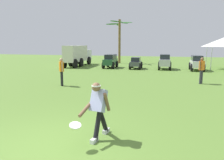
% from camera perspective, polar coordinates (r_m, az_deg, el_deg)
% --- Properties ---
extents(ground_plane, '(80.00, 80.00, 0.00)m').
position_cam_1_polar(ground_plane, '(5.34, -16.53, -16.63)').
color(ground_plane, '#587E30').
extents(frisbee_thrower, '(0.57, 1.07, 1.42)m').
position_cam_1_polar(frisbee_thrower, '(5.31, -3.54, -7.14)').
color(frisbee_thrower, black).
rests_on(frisbee_thrower, ground_plane).
extents(frisbee_in_flight, '(0.36, 0.36, 0.10)m').
position_cam_1_polar(frisbee_in_flight, '(4.93, -9.57, -11.58)').
color(frisbee_in_flight, white).
extents(teammate_near_sideline, '(0.35, 0.45, 1.56)m').
position_cam_1_polar(teammate_near_sideline, '(13.85, 22.38, 2.92)').
color(teammate_near_sideline, '#33333D').
rests_on(teammate_near_sideline, ground_plane).
extents(teammate_midfield, '(0.37, 0.42, 1.56)m').
position_cam_1_polar(teammate_midfield, '(12.48, -13.05, 2.75)').
color(teammate_midfield, black).
rests_on(teammate_midfield, ground_plane).
extents(parked_car_slot_a, '(1.23, 2.44, 1.34)m').
position_cam_1_polar(parked_car_slot_a, '(21.85, -0.41, 5.09)').
color(parked_car_slot_a, '#235133').
rests_on(parked_car_slot_a, ground_plane).
extents(parked_car_slot_b, '(1.19, 2.24, 1.10)m').
position_cam_1_polar(parked_car_slot_b, '(21.13, 6.26, 4.47)').
color(parked_car_slot_b, '#474C51').
rests_on(parked_car_slot_b, ground_plane).
extents(parked_car_slot_c, '(1.27, 2.39, 1.40)m').
position_cam_1_polar(parked_car_slot_c, '(21.15, 13.61, 4.75)').
color(parked_car_slot_c, '#B7BABF').
rests_on(parked_car_slot_c, ground_plane).
extents(parked_car_slot_d, '(1.22, 2.43, 1.34)m').
position_cam_1_polar(parked_car_slot_d, '(21.02, 21.25, 4.30)').
color(parked_car_slot_d, silver).
rests_on(parked_car_slot_d, ground_plane).
extents(box_truck, '(1.70, 5.96, 2.20)m').
position_cam_1_polar(box_truck, '(24.04, -8.94, 6.58)').
color(box_truck, silver).
rests_on(box_truck, ground_plane).
extents(palm_tree_far_left, '(3.43, 3.53, 5.35)m').
position_cam_1_polar(palm_tree_far_left, '(27.45, 1.93, 11.44)').
color(palm_tree_far_left, brown).
rests_on(palm_tree_far_left, ground_plane).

